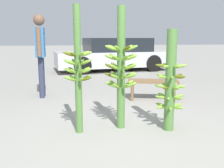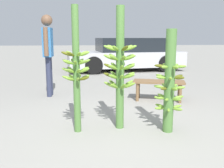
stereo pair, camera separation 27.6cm
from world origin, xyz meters
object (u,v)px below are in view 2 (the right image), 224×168
(market_bench, at_px, (159,84))
(parked_car, at_px, (126,55))
(banana_stalk_left, at_px, (76,69))
(vendor_person, at_px, (48,47))
(banana_stalk_right, at_px, (169,83))
(banana_stalk_center, at_px, (120,68))

(market_bench, distance_m, parked_car, 4.88)
(banana_stalk_left, distance_m, market_bench, 2.28)
(vendor_person, height_order, parked_car, vendor_person)
(banana_stalk_right, xyz_separation_m, market_bench, (0.37, 1.68, -0.34))
(banana_stalk_center, xyz_separation_m, banana_stalk_right, (0.63, -0.21, -0.18))
(banana_stalk_left, height_order, banana_stalk_right, banana_stalk_left)
(vendor_person, bearing_deg, banana_stalk_left, 17.28)
(banana_stalk_left, xyz_separation_m, market_bench, (1.60, 1.55, -0.52))
(vendor_person, bearing_deg, banana_stalk_center, 30.94)
(banana_stalk_right, distance_m, vendor_person, 3.05)
(banana_stalk_left, height_order, parked_car, banana_stalk_left)
(banana_stalk_left, bearing_deg, market_bench, 44.08)
(vendor_person, bearing_deg, banana_stalk_right, 39.32)
(banana_stalk_right, relative_size, parked_car, 0.30)
(banana_stalk_left, relative_size, banana_stalk_center, 1.00)
(banana_stalk_right, xyz_separation_m, parked_car, (0.51, 6.55, -0.06))
(parked_car, bearing_deg, banana_stalk_left, 158.19)
(banana_stalk_center, xyz_separation_m, parked_car, (1.14, 6.34, -0.24))
(banana_stalk_left, bearing_deg, banana_stalk_right, -6.31)
(banana_stalk_center, bearing_deg, vendor_person, 120.23)
(banana_stalk_center, distance_m, banana_stalk_right, 0.69)
(banana_stalk_center, distance_m, market_bench, 1.85)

